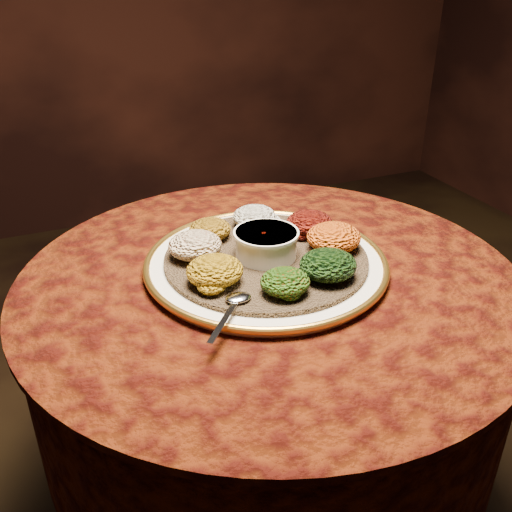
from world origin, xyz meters
name	(u,v)px	position (x,y,z in m)	size (l,w,h in m)	color
table	(269,349)	(0.00, 0.00, 0.55)	(0.96, 0.96, 0.73)	black
platter	(266,263)	(0.00, 0.02, 0.75)	(0.54, 0.54, 0.02)	white
injera	(266,258)	(0.00, 0.02, 0.76)	(0.39, 0.39, 0.01)	brown
stew_bowl	(266,242)	(0.00, 0.02, 0.79)	(0.12, 0.12, 0.05)	white
spoon	(236,301)	(-0.11, -0.11, 0.77)	(0.11, 0.12, 0.01)	silver
portion_ayib	(254,217)	(0.03, 0.15, 0.78)	(0.09, 0.09, 0.04)	white
portion_kitfo	(309,223)	(0.12, 0.08, 0.79)	(0.10, 0.09, 0.05)	black
portion_tikil	(334,237)	(0.13, 0.00, 0.79)	(0.11, 0.10, 0.05)	#C36B10
portion_gomen	(328,265)	(0.07, -0.09, 0.79)	(0.10, 0.10, 0.05)	black
portion_mixveg	(285,282)	(-0.02, -0.11, 0.78)	(0.09, 0.08, 0.04)	#9D270A
portion_kik	(215,271)	(-0.12, -0.03, 0.79)	(0.10, 0.10, 0.05)	#B88610
portion_timatim	(195,245)	(-0.12, 0.07, 0.79)	(0.10, 0.10, 0.05)	maroon
portion_shiro	(210,229)	(-0.07, 0.13, 0.78)	(0.09, 0.08, 0.04)	#885D10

